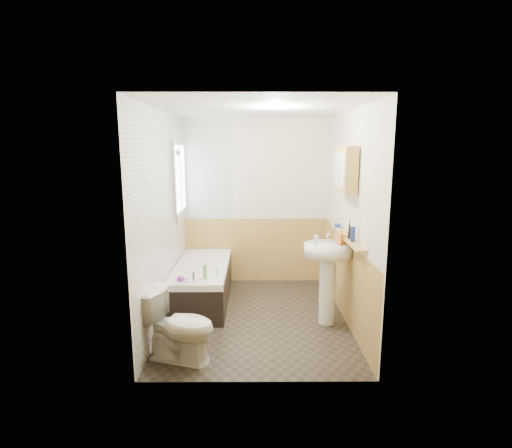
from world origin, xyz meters
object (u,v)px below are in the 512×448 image
Objects in this scene: toilet at (179,326)px; pine_shelf at (345,236)px; bathtub at (202,282)px; medicine_cabinet at (346,169)px; sink at (328,267)px.

toilet is 0.51× the size of pine_shelf.
pine_shelf reaches higher than toilet.
pine_shelf is (1.77, -0.67, 0.79)m from bathtub.
medicine_cabinet is at bearing -46.54° from toilet.
sink is 1.14m from medicine_cabinet.
toilet is 2.47m from medicine_cabinet.
bathtub is 1.53m from toilet.
toilet is 0.66× the size of sink.
pine_shelf is at bearing -47.12° from toilet.
pine_shelf is 0.77m from medicine_cabinet.
sink is 1.93× the size of medicine_cabinet.
pine_shelf is (0.20, 0.04, 0.36)m from sink.
sink is at bearing -45.57° from toilet.
bathtub is 1.17× the size of pine_shelf.
sink is at bearing -163.55° from medicine_cabinet.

